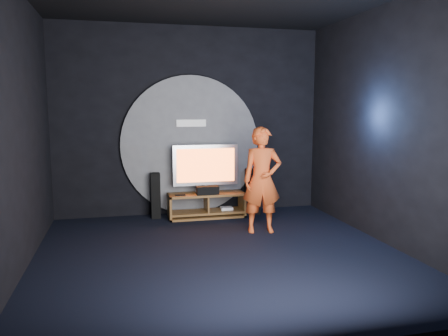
{
  "coord_description": "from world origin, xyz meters",
  "views": [
    {
      "loc": [
        -1.31,
        -5.66,
        2.02
      ],
      "look_at": [
        0.3,
        1.05,
        1.05
      ],
      "focal_mm": 35.0,
      "sensor_mm": 36.0,
      "label": 1
    }
  ],
  "objects_px": {
    "tv": "(206,167)",
    "subwoofer": "(250,204)",
    "tower_speaker_right": "(250,190)",
    "media_console": "(207,207)",
    "tower_speaker_left": "(156,196)",
    "player": "(262,180)"
  },
  "relations": [
    {
      "from": "tv",
      "to": "tower_speaker_left",
      "type": "bearing_deg",
      "value": 174.19
    },
    {
      "from": "media_console",
      "to": "tower_speaker_right",
      "type": "height_order",
      "value": "tower_speaker_right"
    },
    {
      "from": "tower_speaker_right",
      "to": "player",
      "type": "height_order",
      "value": "player"
    },
    {
      "from": "tv",
      "to": "tower_speaker_right",
      "type": "distance_m",
      "value": 1.08
    },
    {
      "from": "media_console",
      "to": "player",
      "type": "distance_m",
      "value": 1.48
    },
    {
      "from": "media_console",
      "to": "tower_speaker_left",
      "type": "height_order",
      "value": "tower_speaker_left"
    },
    {
      "from": "tv",
      "to": "tower_speaker_left",
      "type": "distance_m",
      "value": 1.05
    },
    {
      "from": "tower_speaker_left",
      "to": "media_console",
      "type": "bearing_deg",
      "value": -9.86
    },
    {
      "from": "tower_speaker_right",
      "to": "subwoofer",
      "type": "xyz_separation_m",
      "value": [
        -0.05,
        -0.19,
        -0.24
      ]
    },
    {
      "from": "media_console",
      "to": "tower_speaker_left",
      "type": "xyz_separation_m",
      "value": [
        -0.92,
        0.16,
        0.22
      ]
    },
    {
      "from": "tower_speaker_left",
      "to": "subwoofer",
      "type": "bearing_deg",
      "value": -1.61
    },
    {
      "from": "tv",
      "to": "subwoofer",
      "type": "relative_size",
      "value": 3.34
    },
    {
      "from": "media_console",
      "to": "tower_speaker_right",
      "type": "bearing_deg",
      "value": 18.25
    },
    {
      "from": "subwoofer",
      "to": "tower_speaker_left",
      "type": "bearing_deg",
      "value": 178.39
    },
    {
      "from": "tower_speaker_right",
      "to": "player",
      "type": "xyz_separation_m",
      "value": [
        -0.23,
        -1.43,
        0.44
      ]
    },
    {
      "from": "player",
      "to": "tv",
      "type": "bearing_deg",
      "value": 127.23
    },
    {
      "from": "media_console",
      "to": "tower_speaker_right",
      "type": "xyz_separation_m",
      "value": [
        0.91,
        0.3,
        0.22
      ]
    },
    {
      "from": "media_console",
      "to": "subwoofer",
      "type": "bearing_deg",
      "value": 7.28
    },
    {
      "from": "tv",
      "to": "tower_speaker_left",
      "type": "relative_size",
      "value": 1.44
    },
    {
      "from": "media_console",
      "to": "subwoofer",
      "type": "relative_size",
      "value": 3.89
    },
    {
      "from": "media_console",
      "to": "tower_speaker_left",
      "type": "relative_size",
      "value": 1.68
    },
    {
      "from": "tv",
      "to": "subwoofer",
      "type": "xyz_separation_m",
      "value": [
        0.87,
        0.04,
        -0.75
      ]
    }
  ]
}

